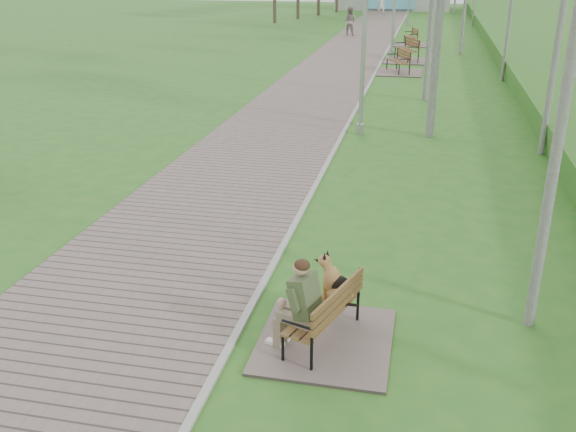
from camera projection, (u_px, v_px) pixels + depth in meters
name	position (u px, v px, depth m)	size (l,w,h in m)	color
ground	(301.00, 213.00, 11.92)	(120.00, 120.00, 0.00)	#2B6721
walkway	(350.00, 53.00, 31.74)	(3.50, 67.00, 0.04)	#6F615A
kerb	(386.00, 54.00, 31.39)	(0.10, 67.00, 0.05)	#999993
bench_main	(318.00, 315.00, 7.76)	(1.62, 1.80, 1.41)	#6F615A
bench_second	(398.00, 68.00, 26.25)	(1.86, 2.07, 1.14)	#6F615A
bench_third	(406.00, 56.00, 29.21)	(2.05, 2.28, 1.26)	#6F615A
bench_far	(411.00, 41.00, 34.55)	(1.77, 1.97, 1.09)	#6F615A
lamp_post_near	(364.00, 44.00, 16.30)	(0.20, 0.20, 5.08)	#9A9CA2
pedestrian_near	(381.00, 5.00, 50.97)	(0.63, 0.41, 1.72)	silver
pedestrian_far	(349.00, 21.00, 38.43)	(0.82, 0.64, 1.69)	gray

